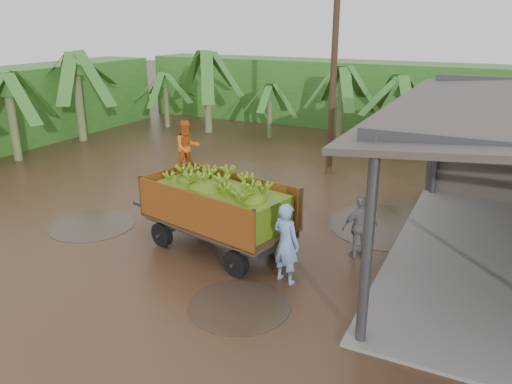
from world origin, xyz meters
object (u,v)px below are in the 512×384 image
man_blue (286,243)px  utility_pole (334,69)px  banana_trailer (218,206)px  man_grey (360,227)px

man_blue → utility_pole: utility_pole is taller
man_blue → banana_trailer: bearing=-3.5°
banana_trailer → man_grey: banana_trailer is taller
banana_trailer → utility_pole: bearing=99.9°
banana_trailer → man_grey: size_ratio=3.44×
utility_pole → banana_trailer: bearing=-93.0°
utility_pole → man_blue: bearing=-78.0°
man_grey → utility_pole: size_ratio=0.21×
banana_trailer → man_blue: bearing=-6.8°
banana_trailer → man_blue: 2.43m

